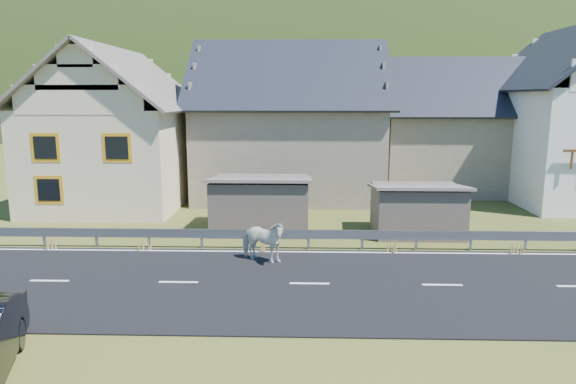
{
  "coord_description": "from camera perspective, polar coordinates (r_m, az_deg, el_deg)",
  "views": [
    {
      "loc": [
        -0.22,
        -14.78,
        5.63
      ],
      "look_at": [
        -0.77,
        3.93,
        2.13
      ],
      "focal_mm": 32.0,
      "sensor_mm": 36.0,
      "label": 1
    }
  ],
  "objects": [
    {
      "name": "house_stone_b",
      "position": [
        33.12,
        18.01,
        7.67
      ],
      "size": [
        9.8,
        8.8,
        8.1
      ],
      "color": "gray",
      "rests_on": "ground"
    },
    {
      "name": "guardrail",
      "position": [
        19.14,
        2.28,
        -4.76
      ],
      "size": [
        28.1,
        0.09,
        0.75
      ],
      "color": "#93969B",
      "rests_on": "ground"
    },
    {
      "name": "mountain",
      "position": [
        196.52,
        3.2,
        3.09
      ],
      "size": [
        440.0,
        280.0,
        260.0
      ],
      "primitive_type": "ellipsoid",
      "color": "#213513",
      "rests_on": "ground"
    },
    {
      "name": "shed_left",
      "position": [
        21.83,
        -3.04,
        -1.4
      ],
      "size": [
        4.3,
        3.3,
        2.4
      ],
      "primitive_type": "cube",
      "color": "#6E5D51",
      "rests_on": "ground"
    },
    {
      "name": "house_stone_a",
      "position": [
        29.8,
        0.18,
        8.68
      ],
      "size": [
        10.8,
        9.8,
        8.9
      ],
      "color": "gray",
      "rests_on": "ground"
    },
    {
      "name": "house_cream",
      "position": [
        28.54,
        -18.54,
        7.5
      ],
      "size": [
        7.8,
        9.8,
        8.3
      ],
      "color": "beige",
      "rests_on": "ground"
    },
    {
      "name": "ground",
      "position": [
        15.81,
        2.4,
        -10.27
      ],
      "size": [
        160.0,
        160.0,
        0.0
      ],
      "primitive_type": "plane",
      "color": "#303D16",
      "rests_on": "ground"
    },
    {
      "name": "shed_right",
      "position": [
        21.8,
        14.15,
        -1.99
      ],
      "size": [
        3.8,
        2.9,
        2.2
      ],
      "primitive_type": "cube",
      "color": "#6E5D51",
      "rests_on": "ground"
    },
    {
      "name": "horse",
      "position": [
        17.57,
        -2.88,
        -5.42
      ],
      "size": [
        1.46,
        1.94,
        1.49
      ],
      "primitive_type": "imported",
      "rotation": [
        0.0,
        0.0,
        1.15
      ],
      "color": "silver",
      "rests_on": "road"
    },
    {
      "name": "road",
      "position": [
        15.81,
        2.4,
        -10.2
      ],
      "size": [
        60.0,
        7.0,
        0.04
      ],
      "primitive_type": "cube",
      "color": "black",
      "rests_on": "ground"
    },
    {
      "name": "lane_markings",
      "position": [
        15.8,
        2.4,
        -10.12
      ],
      "size": [
        60.0,
        6.6,
        0.01
      ],
      "primitive_type": "cube",
      "color": "silver",
      "rests_on": "road"
    },
    {
      "name": "conifer_patch",
      "position": [
        136.27,
        -22.37,
        9.97
      ],
      "size": [
        76.0,
        50.0,
        28.0
      ],
      "primitive_type": "ellipsoid",
      "color": "black",
      "rests_on": "ground"
    }
  ]
}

